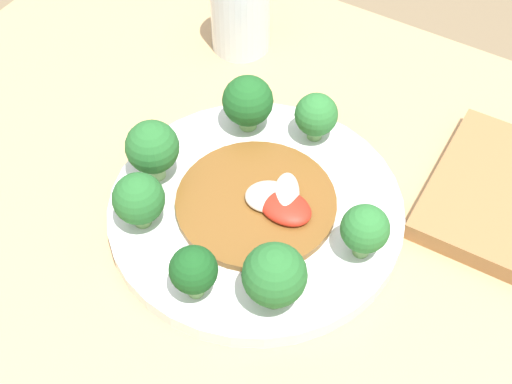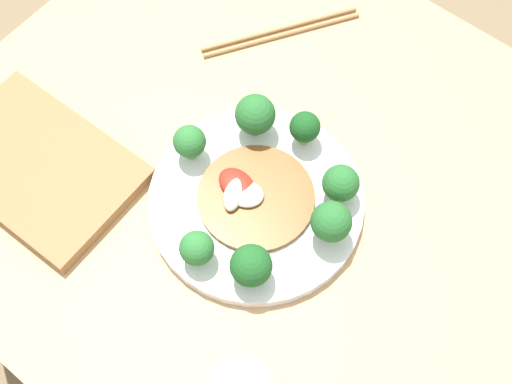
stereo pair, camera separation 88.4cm
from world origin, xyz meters
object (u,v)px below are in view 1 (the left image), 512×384
plate (256,211)px  broccoli_north (316,115)px  broccoli_south (194,271)px  broccoli_east (365,230)px  broccoli_west (152,148)px  broccoli_southwest (139,199)px  drinking_glass (240,10)px  stirfry_center (263,202)px  broccoli_southeast (274,276)px  broccoli_northwest (248,102)px

plate → broccoli_north: size_ratio=5.29×
broccoli_south → broccoli_east: 0.15m
broccoli_north → broccoli_west: bearing=-130.5°
broccoli_east → broccoli_north: bearing=134.5°
plate → broccoli_south: bearing=-87.3°
broccoli_southwest → broccoli_south: broccoli_southwest is taller
drinking_glass → broccoli_south: bearing=-64.3°
broccoli_north → drinking_glass: bearing=145.9°
broccoli_west → stirfry_center: bearing=10.6°
broccoli_north → stirfry_center: broccoli_north is taller
stirfry_center → broccoli_west: bearing=-169.4°
broccoli_north → broccoli_southeast: 0.20m
broccoli_northwest → broccoli_west: 0.11m
broccoli_west → stirfry_center: 0.12m
broccoli_north → broccoli_southeast: broccoli_southeast is taller
broccoli_south → drinking_glass: drinking_glass is taller
stirfry_center → plate: bearing=-158.4°
plate → broccoli_west: size_ratio=4.26×
broccoli_west → stirfry_center: (0.11, 0.02, -0.03)m
broccoli_southwest → broccoli_south: 0.09m
broccoli_west → drinking_glass: size_ratio=0.67×
stirfry_center → broccoli_south: bearing=-90.6°
broccoli_east → stirfry_center: size_ratio=0.37×
plate → broccoli_south: (0.01, -0.11, 0.04)m
broccoli_west → broccoli_southwest: (0.02, -0.05, -0.01)m
plate → broccoli_south: size_ratio=5.06×
broccoli_north → broccoli_southwest: broccoli_southwest is taller
drinking_glass → broccoli_north: bearing=-34.1°
broccoli_southwest → drinking_glass: bearing=103.8°
stirfry_center → drinking_glass: drinking_glass is taller
broccoli_southeast → stirfry_center: size_ratio=0.43×
broccoli_southeast → broccoli_east: broccoli_southeast is taller
broccoli_south → stirfry_center: broccoli_south is taller
broccoli_northwest → broccoli_east: 0.19m
broccoli_northwest → broccoli_east: size_ratio=1.09×
broccoli_south → drinking_glass: size_ratio=0.56×
broccoli_northwest → stirfry_center: broccoli_northwest is taller
broccoli_southeast → broccoli_southwest: size_ratio=1.14×
stirfry_center → broccoli_northwest: bearing=129.1°
broccoli_northwest → stirfry_center: bearing=-50.9°
broccoli_north → broccoli_south: bearing=-89.9°
broccoli_west → broccoli_east: broccoli_west is taller
stirfry_center → broccoli_southwest: bearing=-139.5°
broccoli_west → broccoli_south: bearing=-40.0°
broccoli_southwest → plate: bearing=41.6°
broccoli_southeast → drinking_glass: drinking_glass is taller
broccoli_south → broccoli_north: bearing=90.1°
plate → broccoli_southeast: broccoli_southeast is taller
broccoli_southwest → stirfry_center: bearing=40.5°
plate → broccoli_northwest: 0.12m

